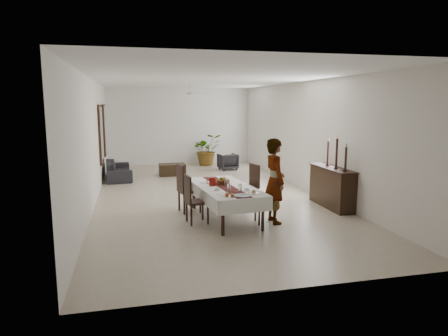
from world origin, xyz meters
TOP-DOWN VIEW (x-y plane):
  - floor at (0.00, 0.00)m, footprint 6.00×12.00m
  - ceiling at (0.00, 0.00)m, footprint 6.00×12.00m
  - wall_back at (0.00, 6.00)m, footprint 6.00×0.02m
  - wall_front at (0.00, -6.00)m, footprint 6.00×0.02m
  - wall_left at (-3.00, 0.00)m, footprint 0.02×12.00m
  - wall_right at (3.00, 0.00)m, footprint 0.02×12.00m
  - dining_table_top at (-0.06, -2.41)m, footprint 1.20×2.42m
  - table_leg_fl at (-0.37, -3.55)m, footprint 0.07×0.07m
  - table_leg_fr at (0.48, -3.47)m, footprint 0.07×0.07m
  - table_leg_bl at (-0.60, -1.35)m, footprint 0.07×0.07m
  - table_leg_br at (0.25, -1.27)m, footprint 0.07×0.07m
  - tablecloth_top at (-0.06, -2.41)m, footprint 1.40×2.61m
  - tablecloth_drape_left at (-0.62, -2.47)m, footprint 0.27×2.49m
  - tablecloth_drape_right at (0.51, -2.35)m, footprint 0.27×2.49m
  - tablecloth_drape_near at (0.07, -3.65)m, footprint 1.14×0.13m
  - tablecloth_drape_far at (-0.18, -1.17)m, footprint 1.14×0.13m
  - table_runner at (-0.06, -2.41)m, footprint 0.59×2.45m
  - red_pitcher at (-0.31, -2.29)m, footprint 0.16×0.16m
  - pitcher_handle at (-0.40, -2.30)m, footprint 0.12×0.03m
  - wine_glass_near at (0.12, -3.03)m, footprint 0.07×0.07m
  - wine_glass_mid at (-0.10, -2.95)m, footprint 0.07×0.07m
  - wine_glass_far at (-0.01, -2.36)m, footprint 0.07×0.07m
  - teacup_right at (0.29, -2.96)m, footprint 0.09×0.09m
  - saucer_right at (0.29, -2.96)m, footprint 0.15×0.15m
  - teacup_left at (-0.31, -2.78)m, footprint 0.09×0.09m
  - saucer_left at (-0.31, -2.78)m, footprint 0.15×0.15m
  - plate_near_right at (0.35, -3.25)m, footprint 0.23×0.23m
  - bread_near_right at (0.35, -3.25)m, footprint 0.09×0.09m
  - plate_near_left at (-0.27, -3.16)m, footprint 0.23×0.23m
  - plate_far_left at (-0.42, -1.91)m, footprint 0.23×0.23m
  - serving_tray at (0.05, -3.42)m, footprint 0.35×0.35m
  - jam_jar_a at (-0.16, -3.47)m, footprint 0.06×0.06m
  - jam_jar_b at (-0.27, -3.43)m, footprint 0.06×0.06m
  - jam_jar_c at (-0.23, -3.33)m, footprint 0.06×0.06m
  - fruit_basket at (-0.03, -2.16)m, footprint 0.29×0.29m
  - fruit_red at (-0.01, -2.14)m, footprint 0.09×0.09m
  - fruit_green at (-0.08, -2.14)m, footprint 0.08×0.08m
  - fruit_yellow at (-0.03, -2.21)m, footprint 0.08×0.08m
  - chair_right_near_seat at (0.71, -2.93)m, footprint 0.43×0.43m
  - chair_right_near_leg_fl at (0.87, -3.11)m, footprint 0.04×0.04m
  - chair_right_near_leg_fr at (0.88, -2.77)m, footprint 0.04×0.04m
  - chair_right_near_leg_bl at (0.53, -3.09)m, footprint 0.04×0.04m
  - chair_right_near_leg_br at (0.55, -2.76)m, footprint 0.04×0.04m
  - chair_right_near_back at (0.89, -2.94)m, footprint 0.06×0.41m
  - chair_right_far_seat at (0.79, -1.37)m, footprint 0.55×0.55m
  - chair_right_far_leg_fl at (1.02, -1.49)m, footprint 0.05×0.05m
  - chair_right_far_leg_fr at (0.91, -1.15)m, footprint 0.05×0.05m
  - chair_right_far_leg_bl at (0.67, -1.59)m, footprint 0.05×0.05m
  - chair_right_far_leg_br at (0.57, -1.25)m, footprint 0.05×0.05m
  - chair_right_far_back at (0.99, -1.31)m, footprint 0.16×0.43m
  - chair_left_near_seat at (-0.72, -2.61)m, footprint 0.50×0.50m
  - chair_left_near_leg_fl at (-0.92, -2.46)m, footprint 0.05×0.05m
  - chair_left_near_leg_fr at (-0.88, -2.82)m, footprint 0.05×0.05m
  - chair_left_near_leg_bl at (-0.56, -2.41)m, footprint 0.05×0.05m
  - chair_left_near_leg_br at (-0.51, -2.77)m, footprint 0.05×0.05m
  - chair_left_near_back at (-0.92, -2.64)m, footprint 0.10×0.45m
  - chair_left_far_seat at (-0.74, -1.66)m, footprint 0.57×0.57m
  - chair_left_far_leg_fl at (-0.97, -1.50)m, footprint 0.06×0.06m
  - chair_left_far_leg_fr at (-0.90, -1.89)m, footprint 0.06×0.06m
  - chair_left_far_leg_bl at (-0.58, -1.43)m, footprint 0.06×0.06m
  - chair_left_far_leg_br at (-0.51, -1.82)m, footprint 0.06×0.06m
  - chair_left_far_back at (-0.96, -1.70)m, footprint 0.13×0.49m
  - woman at (0.92, -2.95)m, footprint 0.46×0.68m
  - sideboard_body at (2.78, -2.02)m, footprint 0.43×1.61m
  - sideboard_top at (2.78, -2.02)m, footprint 0.47×1.67m
  - candlestick_near_base at (2.78, -2.61)m, footprint 0.11×0.11m
  - candlestick_near_shaft at (2.78, -2.61)m, footprint 0.05×0.05m
  - candlestick_near_candle at (2.78, -2.61)m, footprint 0.04×0.04m
  - candlestick_mid_base at (2.78, -2.18)m, footprint 0.11×0.11m
  - candlestick_mid_shaft at (2.78, -2.18)m, footprint 0.05×0.05m
  - candlestick_mid_candle at (2.78, -2.18)m, footprint 0.04×0.04m
  - candlestick_far_base at (2.78, -1.75)m, footprint 0.11×0.11m
  - candlestick_far_shaft at (2.78, -1.75)m, footprint 0.05×0.05m
  - candlestick_far_candle at (2.78, -1.75)m, footprint 0.04×0.04m
  - sofa at (-2.49, 3.13)m, footprint 0.93×2.11m
  - armchair at (1.62, 4.10)m, footprint 0.76×0.78m
  - coffee_table at (-0.63, 3.34)m, footprint 0.93×0.62m
  - potted_plant at (1.04, 5.41)m, footprint 1.32×1.19m
  - mirror_frame_near at (-2.96, 2.20)m, footprint 0.06×1.05m
  - mirror_glass_near at (-2.92, 2.20)m, footprint 0.01×0.90m
  - mirror_frame_far at (-2.96, 4.30)m, footprint 0.06×1.05m
  - mirror_glass_far at (-2.92, 4.30)m, footprint 0.01×0.90m
  - fan_rod at (0.00, 3.00)m, footprint 0.04×0.04m
  - fan_hub at (0.00, 3.00)m, footprint 0.16×0.16m
  - fan_blade_n at (0.00, 3.35)m, footprint 0.10×0.55m
  - fan_blade_s at (0.00, 2.65)m, footprint 0.10×0.55m
  - fan_blade_e at (0.35, 3.00)m, footprint 0.55×0.10m
  - fan_blade_w at (-0.35, 3.00)m, footprint 0.55×0.10m

SIDE VIEW (x-z plane):
  - floor at x=0.00m, z-range 0.00..0.00m
  - chair_right_near_leg_fl at x=0.87m, z-range 0.00..0.40m
  - chair_right_near_leg_fr at x=0.88m, z-range 0.00..0.40m
  - chair_right_near_leg_bl at x=0.53m, z-range 0.00..0.40m
  - chair_right_near_leg_br at x=0.55m, z-range 0.00..0.40m
  - coffee_table at x=-0.63m, z-range 0.00..0.41m
  - chair_right_far_leg_fl at x=1.02m, z-range 0.00..0.43m
  - chair_right_far_leg_fr at x=0.91m, z-range 0.00..0.43m
  - chair_right_far_leg_bl at x=0.67m, z-range 0.00..0.43m
  - chair_right_far_leg_br at x=0.57m, z-range 0.00..0.43m
  - chair_left_near_leg_fl at x=-0.92m, z-range 0.00..0.44m
  - chair_left_near_leg_fr at x=-0.88m, z-range 0.00..0.44m
  - chair_left_near_leg_bl at x=-0.56m, z-range 0.00..0.44m
  - chair_left_near_leg_br at x=-0.51m, z-range 0.00..0.44m
  - chair_left_far_leg_fl at x=-0.97m, z-range 0.00..0.48m
  - chair_left_far_leg_fr at x=-0.90m, z-range 0.00..0.48m
  - chair_left_far_leg_bl at x=-0.58m, z-range 0.00..0.48m
  - chair_left_far_leg_br at x=-0.51m, z-range 0.00..0.48m
  - sofa at x=-2.49m, z-range 0.00..0.60m
  - armchair at x=1.62m, z-range 0.00..0.63m
  - table_leg_fl at x=-0.37m, z-range 0.00..0.68m
  - table_leg_fr at x=0.48m, z-range 0.00..0.68m
  - table_leg_bl at x=-0.60m, z-range 0.00..0.68m
  - table_leg_br at x=0.25m, z-range 0.00..0.68m
  - chair_right_near_seat at x=0.71m, z-range 0.40..0.45m
  - chair_right_far_seat at x=0.79m, z-range 0.43..0.48m
  - chair_left_near_seat at x=-0.72m, z-range 0.44..0.49m
  - sideboard_body at x=2.78m, z-range 0.00..0.96m
  - chair_left_far_seat at x=-0.74m, z-range 0.48..0.53m
  - tablecloth_drape_left at x=-0.62m, z-range 0.45..0.74m
  - tablecloth_drape_right at x=0.51m, z-range 0.45..0.74m
  - tablecloth_drape_near at x=0.07m, z-range 0.45..0.74m
  - tablecloth_drape_far at x=-0.18m, z-range 0.45..0.74m
  - potted_plant at x=1.04m, z-range 0.00..1.31m
  - chair_right_near_back at x=0.89m, z-range 0.44..0.96m
  - dining_table_top at x=-0.06m, z-range 0.68..0.73m
  - tablecloth_top at x=-0.06m, z-range 0.73..0.74m
  - table_runner at x=-0.06m, z-range 0.74..0.74m
  - saucer_right at x=0.29m, z-range 0.74..0.75m
  - saucer_left at x=-0.31m, z-range 0.74..0.75m
  - plate_near_right at x=0.35m, z-range 0.74..0.75m
  - plate_near_left at x=-0.27m, z-range 0.74..0.75m
  - plate_far_left at x=-0.42m, z-range 0.74..0.75m
  - serving_tray at x=0.05m, z-range 0.74..0.76m
  - chair_right_far_back at x=0.99m, z-range 0.48..1.04m
  - teacup_right at x=0.29m, z-range 0.74..0.80m
  - teacup_left at x=-0.31m, z-range 0.74..0.80m
  - bread_near_right at x=0.35m, z-range 0.73..0.82m
  - chair_left_near_back at x=-0.92m, z-range 0.49..1.06m
  - jam_jar_a at x=-0.16m, z-range 0.74..0.81m
  - jam_jar_b at x=-0.27m, z-range 0.74..0.81m
  - jam_jar_c at x=-0.23m, z-range 0.74..0.81m
  - fruit_basket at x=-0.03m, z-range 0.74..0.84m
  - wine_glass_near at x=0.12m, z-range 0.74..0.90m
  - wine_glass_mid at x=-0.10m, z-range 0.74..0.90m
  - wine_glass_far at x=-0.01m, z-range 0.74..0.90m
  - red_pitcher at x=-0.31m, z-range 0.74..0.93m
  - pitcher_handle at x=-0.40m, z-range 0.78..0.89m
  - chair_left_far_back at x=-0.96m, z-range 0.53..1.15m
  - fruit_red at x=-0.01m, z-range 0.82..0.90m
  - fruit_green at x=-0.08m, z-range 0.82..0.90m
  - fruit_yellow at x=-0.03m, z-range 0.82..0.90m
  - woman at x=0.92m, z-range 0.00..1.83m
  - sideboard_top at x=2.78m, z-range 0.96..1.00m
  - candlestick_near_base at x=2.78m, z-range 1.00..1.03m
  - candlestick_mid_base at x=2.78m, z-range 1.00..1.03m
  - candlestick_far_base at x=2.78m, z-range 1.00..1.03m
  - candlestick_near_shaft at x=2.78m, z-range 1.03..1.56m
  - candlestick_far_shaft at x=2.78m, z-range 1.03..1.62m
  - candlestick_mid_shaft at x=2.78m, z-range 1.03..1.73m
  - wall_back at x=0.00m, z-range 0.00..3.20m
  - wall_front at x=0.00m, z-range 0.00..3.20m
  - wall_left at x=-3.00m, z-range 0.00..3.20m
  - wall_right at x=3.00m, z-range 0.00..3.20m
  - mirror_frame_near at x=-2.96m, z-range 0.67..2.53m
  - mirror_glass_near at x=-2.92m, z-range 0.75..2.45m
  - mirror_frame_far at x=-2.96m, z-range 0.67..2.53m
  - mirror_glass_far at x=-2.92m, z-range 0.75..2.45m
  - candlestick_near_candle at x=2.78m, z-range 1.56..1.65m
  - candlestick_far_candle at x=2.78m, z-range 1.62..1.70m
  - candlestick_mid_candle at x=2.78m, z-range 1.73..1.81m
  - fan_hub at x=0.00m, z-range 2.86..2.94m
  - fan_blade_n at x=0.00m, z-range 2.89..2.91m
  - fan_blade_s at x=0.00m, z-range 2.89..2.91m
  - fan_blade_e at x=0.35m, z-range 2.89..2.91m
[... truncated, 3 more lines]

